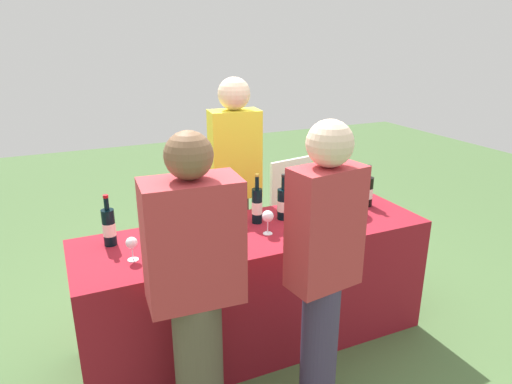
{
  "coord_description": "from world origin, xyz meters",
  "views": [
    {
      "loc": [
        -1.07,
        -2.36,
        1.94
      ],
      "look_at": [
        0.0,
        0.0,
        1.04
      ],
      "focal_mm": 32.29,
      "sensor_mm": 36.0,
      "label": 1
    }
  ],
  "objects": [
    {
      "name": "wine_glass_0",
      "position": [
        -0.76,
        -0.08,
        0.88
      ],
      "size": [
        0.06,
        0.06,
        0.13
      ],
      "color": "silver",
      "rests_on": "tasting_table"
    },
    {
      "name": "wine_glass_4",
      "position": [
        0.42,
        -0.05,
        0.88
      ],
      "size": [
        0.06,
        0.06,
        0.13
      ],
      "color": "silver",
      "rests_on": "tasting_table"
    },
    {
      "name": "wine_bottle_5",
      "position": [
        0.46,
        0.13,
        0.9
      ],
      "size": [
        0.07,
        0.07,
        0.32
      ],
      "color": "black",
      "rests_on": "tasting_table"
    },
    {
      "name": "wine_glass_2",
      "position": [
        -0.22,
        -0.18,
        0.88
      ],
      "size": [
        0.07,
        0.07,
        0.13
      ],
      "color": "silver",
      "rests_on": "tasting_table"
    },
    {
      "name": "wine_bottle_4",
      "position": [
        0.24,
        0.1,
        0.89
      ],
      "size": [
        0.08,
        0.08,
        0.3
      ],
      "color": "black",
      "rests_on": "tasting_table"
    },
    {
      "name": "ground_plane",
      "position": [
        0.0,
        0.0,
        0.0
      ],
      "size": [
        12.0,
        12.0,
        0.0
      ],
      "primitive_type": "plane",
      "color": "#476638"
    },
    {
      "name": "wine_bottle_3",
      "position": [
        0.06,
        0.11,
        0.91
      ],
      "size": [
        0.07,
        0.07,
        0.33
      ],
      "color": "black",
      "rests_on": "tasting_table"
    },
    {
      "name": "server_pouring",
      "position": [
        0.09,
        0.56,
        0.92
      ],
      "size": [
        0.37,
        0.23,
        1.66
      ],
      "rotation": [
        0.0,
        0.0,
        3.03
      ],
      "color": "brown",
      "rests_on": "ground_plane"
    },
    {
      "name": "ice_bucket",
      "position": [
        0.67,
        0.06,
        0.89
      ],
      "size": [
        0.23,
        0.23,
        0.2
      ],
      "primitive_type": "cylinder",
      "color": "silver",
      "rests_on": "tasting_table"
    },
    {
      "name": "guest_1",
      "position": [
        0.03,
        -0.71,
        0.88
      ],
      "size": [
        0.36,
        0.23,
        1.59
      ],
      "rotation": [
        0.0,
        0.0,
        0.14
      ],
      "color": "#3F3351",
      "rests_on": "ground_plane"
    },
    {
      "name": "guest_0",
      "position": [
        -0.56,
        -0.56,
        0.83
      ],
      "size": [
        0.44,
        0.26,
        1.56
      ],
      "rotation": [
        0.0,
        0.0,
        -0.07
      ],
      "color": "brown",
      "rests_on": "ground_plane"
    },
    {
      "name": "wine_bottle_2",
      "position": [
        -0.18,
        0.12,
        0.9
      ],
      "size": [
        0.07,
        0.07,
        0.3
      ],
      "color": "black",
      "rests_on": "tasting_table"
    },
    {
      "name": "wine_bottle_0",
      "position": [
        -0.84,
        0.16,
        0.9
      ],
      "size": [
        0.07,
        0.07,
        0.3
      ],
      "color": "black",
      "rests_on": "tasting_table"
    },
    {
      "name": "wine_glass_1",
      "position": [
        -0.33,
        -0.19,
        0.88
      ],
      "size": [
        0.07,
        0.07,
        0.13
      ],
      "color": "silver",
      "rests_on": "tasting_table"
    },
    {
      "name": "tasting_table",
      "position": [
        0.0,
        0.0,
        0.39
      ],
      "size": [
        2.18,
        0.68,
        0.79
      ],
      "primitive_type": "cube",
      "color": "maroon",
      "rests_on": "ground_plane"
    },
    {
      "name": "wine_bottle_6",
      "position": [
        0.88,
        0.07,
        0.89
      ],
      "size": [
        0.08,
        0.08,
        0.29
      ],
      "color": "black",
      "rests_on": "tasting_table"
    },
    {
      "name": "wine_bottle_1",
      "position": [
        -0.35,
        0.12,
        0.91
      ],
      "size": [
        0.08,
        0.08,
        0.32
      ],
      "color": "black",
      "rests_on": "tasting_table"
    },
    {
      "name": "wine_glass_3",
      "position": [
        0.04,
        -0.07,
        0.9
      ],
      "size": [
        0.07,
        0.07,
        0.15
      ],
      "color": "silver",
      "rests_on": "tasting_table"
    },
    {
      "name": "wine_glass_5",
      "position": [
        0.56,
        -0.18,
        0.88
      ],
      "size": [
        0.06,
        0.06,
        0.12
      ],
      "color": "silver",
      "rests_on": "tasting_table"
    },
    {
      "name": "menu_board",
      "position": [
        0.84,
        1.08,
        0.44
      ],
      "size": [
        0.45,
        0.11,
        0.88
      ],
      "primitive_type": "cube",
      "rotation": [
        0.0,
        0.0,
        0.19
      ],
      "color": "white",
      "rests_on": "ground_plane"
    }
  ]
}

